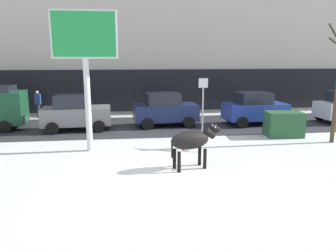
{
  "coord_description": "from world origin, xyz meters",
  "views": [
    {
      "loc": [
        -1.05,
        -9.54,
        3.77
      ],
      "look_at": [
        0.51,
        2.85,
        1.1
      ],
      "focal_mm": 34.19,
      "sensor_mm": 36.0,
      "label": 1
    }
  ],
  "objects_px": {
    "cow_black": "(192,141)",
    "billboard": "(85,43)",
    "car_navy_hatchback": "(165,110)",
    "street_sign": "(203,103)",
    "car_grey_hatchback": "(76,113)",
    "car_blue_hatchback": "(255,108)",
    "dumpster": "(284,124)",
    "pedestrian_near_billboard": "(38,104)"
  },
  "relations": [
    {
      "from": "cow_black",
      "to": "car_grey_hatchback",
      "type": "xyz_separation_m",
      "value": [
        -4.89,
        6.68,
        -0.07
      ]
    },
    {
      "from": "billboard",
      "to": "car_blue_hatchback",
      "type": "xyz_separation_m",
      "value": [
        8.79,
        4.3,
        -3.39
      ]
    },
    {
      "from": "billboard",
      "to": "car_navy_hatchback",
      "type": "relative_size",
      "value": 1.54
    },
    {
      "from": "car_navy_hatchback",
      "to": "pedestrian_near_billboard",
      "type": "xyz_separation_m",
      "value": [
        -7.75,
        3.48,
        -0.05
      ]
    },
    {
      "from": "car_grey_hatchback",
      "to": "pedestrian_near_billboard",
      "type": "relative_size",
      "value": 2.09
    },
    {
      "from": "dumpster",
      "to": "car_navy_hatchback",
      "type": "bearing_deg",
      "value": 150.1
    },
    {
      "from": "car_navy_hatchback",
      "to": "street_sign",
      "type": "xyz_separation_m",
      "value": [
        1.51,
        -2.72,
        0.74
      ]
    },
    {
      "from": "cow_black",
      "to": "car_navy_hatchback",
      "type": "xyz_separation_m",
      "value": [
        -0.1,
        7.17,
        -0.07
      ]
    },
    {
      "from": "car_navy_hatchback",
      "to": "car_blue_hatchback",
      "type": "distance_m",
      "value": 5.15
    },
    {
      "from": "street_sign",
      "to": "billboard",
      "type": "bearing_deg",
      "value": -160.59
    },
    {
      "from": "pedestrian_near_billboard",
      "to": "cow_black",
      "type": "bearing_deg",
      "value": -53.64
    },
    {
      "from": "car_grey_hatchback",
      "to": "dumpster",
      "type": "xyz_separation_m",
      "value": [
        10.26,
        -2.65,
        -0.33
      ]
    },
    {
      "from": "car_navy_hatchback",
      "to": "car_blue_hatchback",
      "type": "xyz_separation_m",
      "value": [
        5.14,
        -0.24,
        0.0
      ]
    },
    {
      "from": "cow_black",
      "to": "billboard",
      "type": "distance_m",
      "value": 5.66
    },
    {
      "from": "car_navy_hatchback",
      "to": "car_grey_hatchback",
      "type": "bearing_deg",
      "value": -174.06
    },
    {
      "from": "car_grey_hatchback",
      "to": "dumpster",
      "type": "bearing_deg",
      "value": -14.47
    },
    {
      "from": "cow_black",
      "to": "car_blue_hatchback",
      "type": "height_order",
      "value": "car_blue_hatchback"
    },
    {
      "from": "cow_black",
      "to": "street_sign",
      "type": "xyz_separation_m",
      "value": [
        1.42,
        4.46,
        0.68
      ]
    },
    {
      "from": "cow_black",
      "to": "billboard",
      "type": "bearing_deg",
      "value": 144.81
    },
    {
      "from": "car_navy_hatchback",
      "to": "street_sign",
      "type": "distance_m",
      "value": 3.2
    },
    {
      "from": "billboard",
      "to": "car_navy_hatchback",
      "type": "xyz_separation_m",
      "value": [
        3.65,
        4.53,
        -3.39
      ]
    },
    {
      "from": "car_navy_hatchback",
      "to": "pedestrian_near_billboard",
      "type": "distance_m",
      "value": 8.49
    },
    {
      "from": "car_navy_hatchback",
      "to": "pedestrian_near_billboard",
      "type": "relative_size",
      "value": 2.09
    },
    {
      "from": "car_grey_hatchback",
      "to": "car_navy_hatchback",
      "type": "height_order",
      "value": "same"
    },
    {
      "from": "cow_black",
      "to": "street_sign",
      "type": "height_order",
      "value": "street_sign"
    },
    {
      "from": "car_grey_hatchback",
      "to": "dumpster",
      "type": "distance_m",
      "value": 10.61
    },
    {
      "from": "cow_black",
      "to": "car_grey_hatchback",
      "type": "bearing_deg",
      "value": 126.2
    },
    {
      "from": "billboard",
      "to": "dumpster",
      "type": "xyz_separation_m",
      "value": [
        9.12,
        1.39,
        -3.71
      ]
    },
    {
      "from": "car_grey_hatchback",
      "to": "street_sign",
      "type": "distance_m",
      "value": 6.72
    },
    {
      "from": "cow_black",
      "to": "car_navy_hatchback",
      "type": "bearing_deg",
      "value": 90.76
    },
    {
      "from": "cow_black",
      "to": "car_navy_hatchback",
      "type": "distance_m",
      "value": 7.17
    },
    {
      "from": "cow_black",
      "to": "pedestrian_near_billboard",
      "type": "relative_size",
      "value": 1.12
    },
    {
      "from": "cow_black",
      "to": "billboard",
      "type": "relative_size",
      "value": 0.35
    },
    {
      "from": "car_grey_hatchback",
      "to": "car_navy_hatchback",
      "type": "distance_m",
      "value": 4.82
    },
    {
      "from": "pedestrian_near_billboard",
      "to": "dumpster",
      "type": "relative_size",
      "value": 1.02
    },
    {
      "from": "car_blue_hatchback",
      "to": "cow_black",
      "type": "bearing_deg",
      "value": -126.04
    },
    {
      "from": "cow_black",
      "to": "car_blue_hatchback",
      "type": "bearing_deg",
      "value": 53.96
    },
    {
      "from": "car_grey_hatchback",
      "to": "dumpster",
      "type": "relative_size",
      "value": 2.13
    },
    {
      "from": "billboard",
      "to": "car_grey_hatchback",
      "type": "height_order",
      "value": "billboard"
    },
    {
      "from": "cow_black",
      "to": "dumpster",
      "type": "distance_m",
      "value": 6.73
    },
    {
      "from": "car_navy_hatchback",
      "to": "billboard",
      "type": "bearing_deg",
      "value": -128.81
    },
    {
      "from": "billboard",
      "to": "car_blue_hatchback",
      "type": "height_order",
      "value": "billboard"
    }
  ]
}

